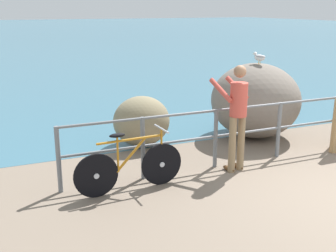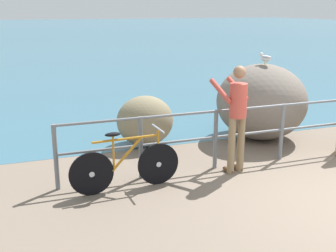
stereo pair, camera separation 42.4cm
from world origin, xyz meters
name	(u,v)px [view 2 (the right image)]	position (x,y,z in m)	size (l,w,h in m)	color
ground_plane	(97,56)	(0.00, 20.00, -0.05)	(120.00, 120.00, 0.10)	#756656
sea_surface	(53,30)	(0.00, 48.32, 0.00)	(120.00, 90.00, 0.01)	#38667A
promenade_railing	(282,125)	(0.00, 1.94, 0.63)	(7.94, 0.07, 1.02)	slate
bicycle	(126,165)	(-2.95, 1.59, 0.39)	(1.70, 0.48, 0.92)	black
person_at_railing	(237,114)	(-1.08, 1.66, 0.99)	(0.54, 0.67, 1.78)	#8C7251
breakwater_boulder_main	(261,102)	(0.33, 3.18, 0.78)	(1.84, 1.88, 1.55)	slate
breakwater_boulder_left	(145,121)	(-2.07, 3.55, 0.50)	(1.13, 1.01, 0.99)	#847759
seagull	(266,58)	(0.30, 3.08, 1.69)	(0.18, 0.34, 0.23)	gold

